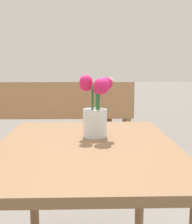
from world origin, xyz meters
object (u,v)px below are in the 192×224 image
Objects in this scene: table_front at (88,169)px; flower_vase at (97,112)px; bench_middle at (105,103)px; bench_near at (56,114)px.

flower_vase is (0.04, 0.12, 0.21)m from table_front.
table_front is 0.25m from flower_vase.
table_front is 3.22m from bench_middle.
table_front is 0.52× the size of bench_near.
table_front is at bearing -80.72° from bench_near.
flower_vase reaches higher than bench_near.
flower_vase is 0.16× the size of bench_middle.
bench_near is at bearing 99.28° from table_front.
table_front is 0.54× the size of bench_middle.
bench_near is at bearing -121.85° from bench_middle.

